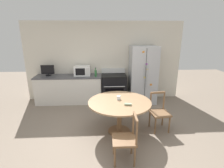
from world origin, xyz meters
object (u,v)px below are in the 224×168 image
object	(u,v)px
oven_range	(114,88)
dining_chair_right	(159,113)
refrigerator	(143,75)
counter_bottle	(96,73)
dining_chair_near	(126,140)
microwave	(82,71)
countertop_tv	(48,70)
candle_glass	(119,98)

from	to	relation	value
oven_range	dining_chair_right	distance (m)	2.05
refrigerator	counter_bottle	xyz separation A→B (m)	(-1.52, -0.05, 0.08)
oven_range	dining_chair_near	distance (m)	2.83
microwave	countertop_tv	xyz separation A→B (m)	(-1.11, 0.02, 0.03)
refrigerator	dining_chair_right	size ratio (longest dim) A/B	2.05
refrigerator	dining_chair_right	bearing A→B (deg)	-89.22
counter_bottle	dining_chair_near	bearing A→B (deg)	-77.44
candle_glass	refrigerator	bearing A→B (deg)	61.16
refrigerator	counter_bottle	size ratio (longest dim) A/B	6.64
refrigerator	candle_glass	size ratio (longest dim) A/B	20.24
microwave	candle_glass	size ratio (longest dim) A/B	5.57
dining_chair_right	counter_bottle	bearing A→B (deg)	-54.85
oven_range	countertop_tv	size ratio (longest dim) A/B	2.62
countertop_tv	oven_range	bearing A→B (deg)	-2.65
microwave	dining_chair_near	distance (m)	3.15
dining_chair_near	dining_chair_right	world-z (taller)	same
dining_chair_right	refrigerator	bearing A→B (deg)	-96.08
oven_range	counter_bottle	xyz separation A→B (m)	(-0.58, -0.09, 0.54)
counter_bottle	candle_glass	world-z (taller)	counter_bottle
dining_chair_right	dining_chair_near	bearing A→B (deg)	40.68
refrigerator	dining_chair_near	xyz separation A→B (m)	(-0.91, -2.79, -0.49)
oven_range	dining_chair_right	bearing A→B (deg)	-61.85
microwave	counter_bottle	world-z (taller)	microwave
counter_bottle	dining_chair_right	world-z (taller)	counter_bottle
dining_chair_near	oven_range	bearing A→B (deg)	1.26
dining_chair_near	dining_chair_right	bearing A→B (deg)	-41.79
refrigerator	countertop_tv	xyz separation A→B (m)	(-3.07, 0.14, 0.16)
candle_glass	dining_chair_right	bearing A→B (deg)	-2.97
microwave	countertop_tv	size ratio (longest dim) A/B	1.23
countertop_tv	dining_chair_near	size ratio (longest dim) A/B	0.46
counter_bottle	dining_chair_near	size ratio (longest dim) A/B	0.31
countertop_tv	dining_chair_right	size ratio (longest dim) A/B	0.46
oven_range	dining_chair_near	bearing A→B (deg)	-89.42
dining_chair_near	dining_chair_right	xyz separation A→B (m)	(0.94, 1.02, 0.00)
oven_range	dining_chair_right	world-z (taller)	oven_range
oven_range	dining_chair_near	xyz separation A→B (m)	(0.03, -2.83, -0.03)
dining_chair_near	dining_chair_right	size ratio (longest dim) A/B	1.00
dining_chair_near	countertop_tv	bearing A→B (deg)	37.01
oven_range	counter_bottle	bearing A→B (deg)	-171.62
microwave	dining_chair_right	distance (m)	2.81
candle_glass	dining_chair_near	bearing A→B (deg)	-88.28
countertop_tv	counter_bottle	bearing A→B (deg)	-6.82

